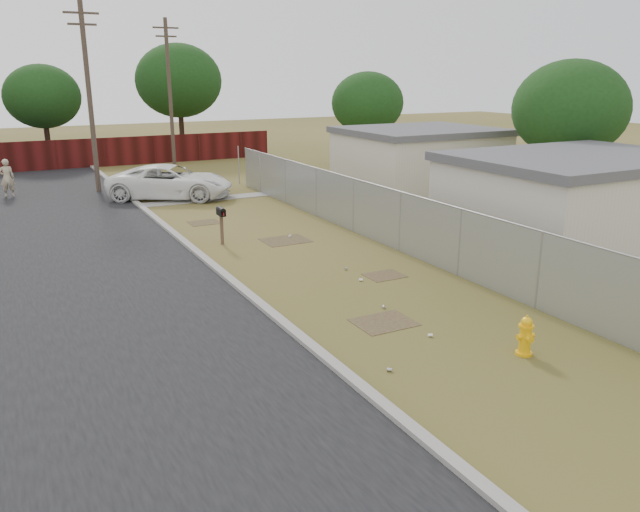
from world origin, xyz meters
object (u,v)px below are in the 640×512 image
pickup_truck (171,182)px  pedestrian (7,178)px  fire_hydrant (525,336)px  mailbox (221,215)px

pickup_truck → pedestrian: bearing=89.2°
fire_hydrant → pickup_truck: bearing=95.8°
fire_hydrant → pedestrian: 26.03m
pickup_truck → pedestrian: 7.91m
fire_hydrant → mailbox: 11.74m
fire_hydrant → pickup_truck: pickup_truck is taller
pickup_truck → pedestrian: pedestrian is taller
pickup_truck → mailbox: bearing=-153.9°
mailbox → pickup_truck: 9.03m
fire_hydrant → pickup_truck: (-2.08, 20.42, 0.38)m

